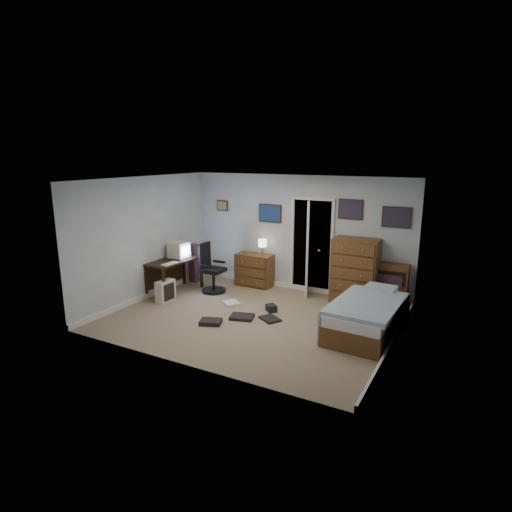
{
  "coord_description": "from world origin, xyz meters",
  "views": [
    {
      "loc": [
        3.56,
        -6.4,
        2.94
      ],
      "look_at": [
        -0.09,
        0.3,
        1.1
      ],
      "focal_mm": 30.0,
      "sensor_mm": 36.0,
      "label": 1
    }
  ],
  "objects_px": {
    "low_dresser": "(255,270)",
    "bed": "(367,316)",
    "tall_dresser": "(355,271)",
    "computer_desk": "(171,267)",
    "office_chair": "(211,273)"
  },
  "relations": [
    {
      "from": "low_dresser",
      "to": "bed",
      "type": "bearing_deg",
      "value": -27.82
    },
    {
      "from": "tall_dresser",
      "to": "low_dresser",
      "type": "bearing_deg",
      "value": 178.32
    },
    {
      "from": "computer_desk",
      "to": "tall_dresser",
      "type": "relative_size",
      "value": 0.99
    },
    {
      "from": "low_dresser",
      "to": "tall_dresser",
      "type": "xyz_separation_m",
      "value": [
        2.31,
        -0.02,
        0.29
      ]
    },
    {
      "from": "low_dresser",
      "to": "bed",
      "type": "height_order",
      "value": "low_dresser"
    },
    {
      "from": "office_chair",
      "to": "low_dresser",
      "type": "bearing_deg",
      "value": 52.38
    },
    {
      "from": "tall_dresser",
      "to": "bed",
      "type": "xyz_separation_m",
      "value": [
        0.61,
        -1.37,
        -0.36
      ]
    },
    {
      "from": "office_chair",
      "to": "bed",
      "type": "bearing_deg",
      "value": -10.0
    },
    {
      "from": "tall_dresser",
      "to": "bed",
      "type": "distance_m",
      "value": 1.54
    },
    {
      "from": "computer_desk",
      "to": "tall_dresser",
      "type": "bearing_deg",
      "value": 21.61
    },
    {
      "from": "computer_desk",
      "to": "bed",
      "type": "xyz_separation_m",
      "value": [
        4.27,
        -0.14,
        -0.27
      ]
    },
    {
      "from": "low_dresser",
      "to": "tall_dresser",
      "type": "bearing_deg",
      "value": -2.92
    },
    {
      "from": "computer_desk",
      "to": "office_chair",
      "type": "height_order",
      "value": "office_chair"
    },
    {
      "from": "computer_desk",
      "to": "low_dresser",
      "type": "height_order",
      "value": "low_dresser"
    },
    {
      "from": "low_dresser",
      "to": "bed",
      "type": "relative_size",
      "value": 0.42
    }
  ]
}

